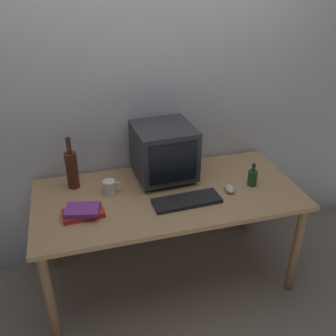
% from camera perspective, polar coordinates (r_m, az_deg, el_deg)
% --- Properties ---
extents(ground_plane, '(6.00, 6.00, 0.00)m').
position_cam_1_polar(ground_plane, '(2.84, 0.00, -16.17)').
color(ground_plane, gray).
extents(back_wall, '(4.00, 0.08, 2.50)m').
position_cam_1_polar(back_wall, '(2.58, -2.81, 11.57)').
color(back_wall, silver).
rests_on(back_wall, ground).
extents(desk, '(1.69, 0.80, 0.72)m').
position_cam_1_polar(desk, '(2.43, 0.00, -5.35)').
color(desk, tan).
rests_on(desk, ground).
extents(crt_monitor, '(0.40, 0.41, 0.37)m').
position_cam_1_polar(crt_monitor, '(2.48, -0.65, 2.53)').
color(crt_monitor, '#333338').
rests_on(crt_monitor, desk).
extents(keyboard, '(0.43, 0.17, 0.02)m').
position_cam_1_polar(keyboard, '(2.29, 2.90, -5.03)').
color(keyboard, black).
rests_on(keyboard, desk).
extents(computer_mouse, '(0.07, 0.11, 0.04)m').
position_cam_1_polar(computer_mouse, '(2.43, 9.41, -3.16)').
color(computer_mouse, beige).
rests_on(computer_mouse, desk).
extents(bottle_tall, '(0.08, 0.08, 0.36)m').
position_cam_1_polar(bottle_tall, '(2.46, -14.51, -0.08)').
color(bottle_tall, '#472314').
rests_on(bottle_tall, desk).
extents(bottle_short, '(0.06, 0.06, 0.16)m').
position_cam_1_polar(bottle_short, '(2.51, 12.82, -1.36)').
color(bottle_short, '#1E4C23').
rests_on(bottle_short, desk).
extents(book_stack, '(0.24, 0.18, 0.06)m').
position_cam_1_polar(book_stack, '(2.22, -12.90, -6.55)').
color(book_stack, red).
rests_on(book_stack, desk).
extents(mug, '(0.12, 0.08, 0.09)m').
position_cam_1_polar(mug, '(2.39, -8.90, -2.93)').
color(mug, white).
rests_on(mug, desk).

